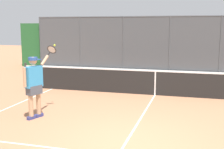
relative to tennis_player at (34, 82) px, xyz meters
The scene contains 4 objects.
ground_plane 3.30m from the tennis_player, 159.78° to the left, with size 60.00×60.00×0.00m, color #B27551.
fence_backdrop 10.72m from the tennis_player, 105.89° to the right, with size 19.15×1.37×3.19m.
tennis_net 4.85m from the tennis_player, 127.54° to the right, with size 11.22×0.09×1.07m.
tennis_player is the anchor object (origin of this frame).
Camera 1 is at (-1.45, 6.38, 2.62)m, focal length 48.15 mm.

